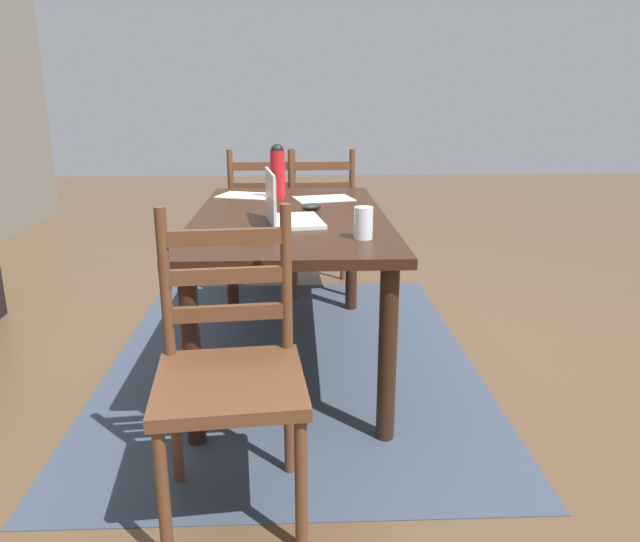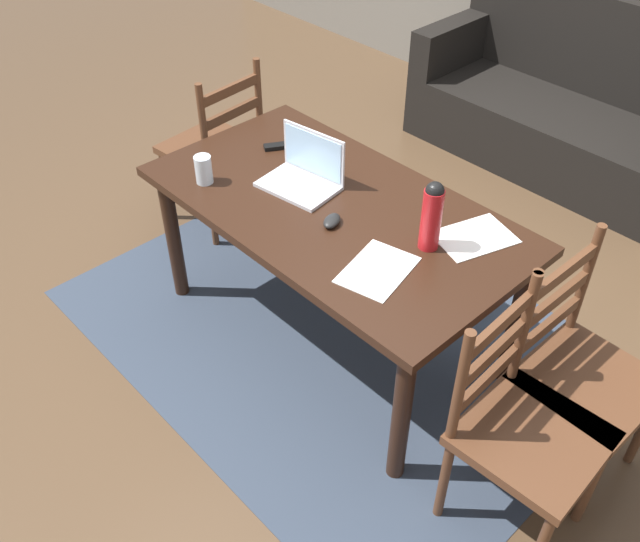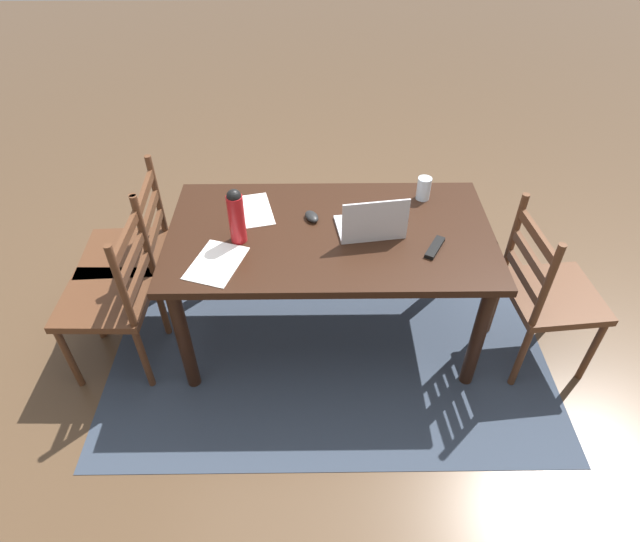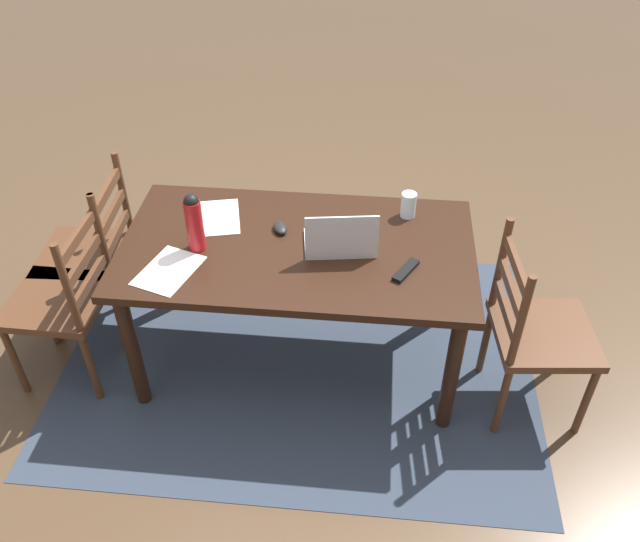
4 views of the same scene
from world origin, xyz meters
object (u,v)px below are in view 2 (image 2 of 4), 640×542
drinking_glass (204,170)px  chair_right_near (522,429)px  dining_table (334,222)px  water_bottle (432,214)px  chair_right_far (579,374)px  couch (565,106)px  laptop (305,172)px  computer_mouse (332,221)px  tv_remote (282,146)px  chair_left_far (216,148)px

drinking_glass → chair_right_near: bearing=3.9°
dining_table → water_bottle: bearing=8.5°
chair_right_far → couch: 2.39m
laptop → drinking_glass: 0.43m
chair_right_far → computer_mouse: bearing=-164.5°
water_bottle → computer_mouse: (-0.35, -0.17, -0.13)m
laptop → chair_right_far: bearing=6.8°
water_bottle → drinking_glass: 1.01m
tv_remote → dining_table: bearing=-167.0°
chair_left_far → computer_mouse: chair_left_far is taller
couch → water_bottle: (0.62, -2.13, 0.53)m
couch → drinking_glass: 2.54m
chair_right_far → computer_mouse: (-1.00, -0.28, 0.29)m
chair_right_near → tv_remote: size_ratio=5.59×
water_bottle → computer_mouse: 0.41m
drinking_glass → dining_table: bearing=29.7°
laptop → tv_remote: 0.32m
chair_left_far → laptop: laptop is taller
computer_mouse → tv_remote: (-0.59, 0.25, -0.01)m
chair_right_far → tv_remote: size_ratio=5.59×
chair_right_far → tv_remote: chair_right_far is taller
chair_right_near → computer_mouse: bearing=175.7°
chair_left_far → drinking_glass: bearing=-38.0°
dining_table → tv_remote: size_ratio=9.51×
drinking_glass → chair_right_far: bearing=16.1°
computer_mouse → dining_table: bearing=108.5°
chair_left_far → couch: 2.22m
tv_remote → chair_right_near: bearing=-162.0°
computer_mouse → chair_right_near: bearing=-28.2°
chair_right_far → laptop: 1.35m
chair_right_far → drinking_glass: size_ratio=7.66×
computer_mouse → tv_remote: size_ratio=0.59×
dining_table → computer_mouse: bearing=-47.7°
chair_right_near → computer_mouse: (-1.00, 0.08, 0.29)m
chair_right_near → computer_mouse: 1.05m
dining_table → chair_right_far: bearing=9.1°
laptop → drinking_glass: bearing=-134.5°
dining_table → drinking_glass: (-0.50, -0.29, 0.15)m
chair_right_far → computer_mouse: size_ratio=9.50×
chair_right_far → water_bottle: size_ratio=3.32×
dining_table → couch: bearing=94.5°
chair_left_far → water_bottle: (1.54, -0.11, 0.42)m
computer_mouse → tv_remote: computer_mouse is taller
couch → tv_remote: couch is taller
chair_left_far → tv_remote: size_ratio=5.59×
water_bottle → couch: bearing=106.2°
chair_right_far → tv_remote: (-1.59, -0.03, 0.28)m
chair_right_far → laptop: size_ratio=2.72×
laptop → tv_remote: bearing=156.9°
chair_right_far → drinking_glass: 1.70m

